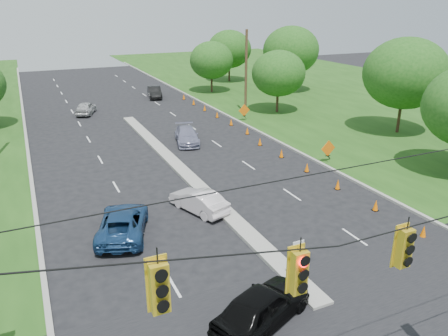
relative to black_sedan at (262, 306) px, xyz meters
name	(u,v)px	position (x,y,z in m)	size (l,w,h in m)	color
curb_left	(28,154)	(-7.43, 25.67, -0.78)	(0.25, 110.00, 0.16)	gray
curb_right	(247,126)	(12.77, 25.67, -0.78)	(0.25, 110.00, 0.16)	gray
median	(182,171)	(2.67, 16.67, -0.78)	(1.00, 34.00, 0.18)	gray
median_sign	(298,253)	(2.67, 1.67, 0.68)	(0.55, 0.06, 2.05)	gray
utility_pole_far_right	(246,73)	(15.17, 30.67, 3.72)	(0.28, 0.28, 9.00)	#422D1C
cone_1	(424,231)	(10.89, 2.17, -0.43)	(0.32, 0.32, 0.70)	#FF6D01
cone_2	(376,205)	(10.89, 5.67, -0.43)	(0.32, 0.32, 0.70)	#FF6D01
cone_3	(338,184)	(10.89, 9.17, -0.43)	(0.32, 0.32, 0.70)	#FF6D01
cone_4	(307,167)	(10.89, 12.67, -0.43)	(0.32, 0.32, 0.70)	#FF6D01
cone_5	(281,153)	(10.89, 16.17, -0.43)	(0.32, 0.32, 0.70)	#FF6D01
cone_6	(260,141)	(10.89, 19.67, -0.43)	(0.32, 0.32, 0.70)	#FF6D01
cone_7	(247,131)	(11.49, 23.17, -0.43)	(0.32, 0.32, 0.70)	#FF6D01
cone_8	(231,122)	(11.49, 26.67, -0.43)	(0.32, 0.32, 0.70)	#FF6D01
cone_9	(217,114)	(11.49, 30.17, -0.43)	(0.32, 0.32, 0.70)	#FF6D01
cone_10	(205,108)	(11.49, 33.67, -0.43)	(0.32, 0.32, 0.70)	#FF6D01
cone_11	(194,102)	(11.49, 37.17, -0.43)	(0.32, 0.32, 0.70)	#FF6D01
cone_12	(184,97)	(11.49, 40.67, -0.43)	(0.32, 0.32, 0.70)	#FF6D01
work_sign_1	(328,149)	(13.47, 13.67, 0.31)	(1.27, 0.58, 1.37)	black
work_sign_2	(244,111)	(13.47, 27.67, 0.31)	(1.27, 0.58, 1.37)	black
tree_8	(405,73)	(24.67, 17.67, 4.80)	(7.56, 7.56, 8.82)	black
tree_9	(279,73)	(18.67, 29.67, 3.56)	(5.88, 5.88, 6.86)	black
tree_10	(291,50)	(26.67, 39.67, 4.80)	(7.56, 7.56, 8.82)	black
tree_11	(229,49)	(22.67, 50.67, 4.18)	(6.72, 6.72, 7.84)	black
tree_12	(211,60)	(16.67, 43.67, 3.56)	(5.88, 5.88, 6.86)	black
black_sedan	(262,306)	(0.00, 0.00, 0.00)	(1.84, 4.57, 1.56)	black
white_sedan	(199,201)	(1.37, 10.00, -0.12)	(1.39, 4.00, 1.32)	white
blue_pickup	(123,223)	(-3.29, 9.06, -0.07)	(2.34, 5.08, 1.41)	navy
silver_car_far	(187,135)	(5.41, 22.98, -0.10)	(1.90, 4.68, 1.36)	gray
silver_car_oncoming	(86,108)	(-1.05, 37.69, -0.09)	(1.64, 4.06, 1.38)	#A9A9A9
dark_car_receding	(155,92)	(8.41, 43.26, -0.05)	(1.54, 4.42, 1.46)	black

